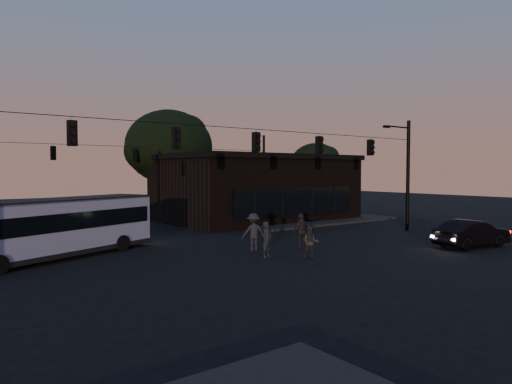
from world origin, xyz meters
TOP-DOWN VIEW (x-y plane):
  - ground at (0.00, 0.00)m, footprint 120.00×120.00m
  - sidewalk_far_right at (12.00, 14.00)m, footprint 14.00×10.00m
  - building at (9.00, 15.97)m, footprint 15.40×10.41m
  - tree_behind at (4.00, 22.00)m, footprint 7.60×7.60m
  - tree_right at (18.00, 18.00)m, footprint 5.20×5.20m
  - signal_rig_near at (0.00, 4.00)m, footprint 26.24×0.30m
  - signal_rig_far at (0.00, 20.00)m, footprint 26.24×0.30m
  - bus at (-8.69, 7.89)m, footprint 10.03×5.85m
  - car at (9.78, -2.22)m, footprint 4.66×2.23m
  - pedestrian_a at (-0.71, 2.20)m, footprint 0.71×0.58m
  - pedestrian_b at (0.65, 0.65)m, footprint 0.94×0.93m
  - pedestrian_c at (2.09, 2.85)m, footprint 1.11×0.49m
  - pedestrian_d at (-0.16, 4.02)m, footprint 1.39×1.05m

SIDE VIEW (x-z plane):
  - ground at x=0.00m, z-range 0.00..0.00m
  - sidewalk_far_right at x=12.00m, z-range 0.00..0.15m
  - car at x=9.78m, z-range 0.00..1.47m
  - pedestrian_b at x=0.65m, z-range 0.00..1.53m
  - pedestrian_a at x=-0.71m, z-range 0.00..1.67m
  - pedestrian_c at x=2.09m, z-range 0.00..1.88m
  - pedestrian_d at x=-0.16m, z-range 0.00..1.91m
  - bus at x=-8.69m, z-range 0.17..2.95m
  - building at x=9.00m, z-range 0.01..5.41m
  - signal_rig_far at x=0.00m, z-range 0.45..7.95m
  - signal_rig_near at x=0.00m, z-range 0.70..8.20m
  - tree_right at x=18.00m, z-range 1.20..8.06m
  - tree_behind at x=4.00m, z-range 1.48..10.91m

